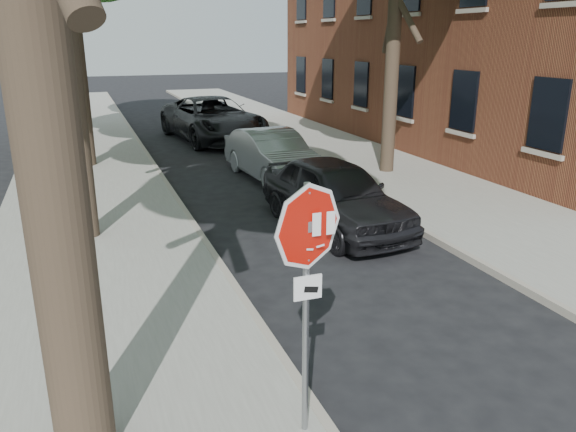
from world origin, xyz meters
The scene contains 9 objects.
ground centered at (0.00, 0.00, 0.00)m, with size 120.00×120.00×0.00m, color black.
sidewalk_left centered at (-2.50, 12.00, 0.06)m, with size 4.00×55.00×0.12m, color gray.
sidewalk_right centered at (6.00, 12.00, 0.06)m, with size 4.00×55.00×0.12m, color gray.
curb_left centered at (-0.45, 12.00, 0.07)m, with size 0.12×55.00×0.13m, color #9E9384.
curb_right centered at (3.95, 12.00, 0.07)m, with size 0.12×55.00×0.13m, color #9E9384.
stop_sign centered at (-0.70, -0.03, 1.95)m, with size 0.76×0.34×2.61m.
car_a centered at (2.42, 6.02, 0.75)m, with size 1.77×4.41×1.50m, color black.
car_b centered at (2.60, 10.66, 0.70)m, with size 1.49×4.28×1.41m, color #989BA0.
car_d centered at (2.45, 17.52, 0.85)m, with size 2.83×6.15×1.71m, color black.
Camera 1 is at (-2.54, -4.46, 3.95)m, focal length 35.00 mm.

